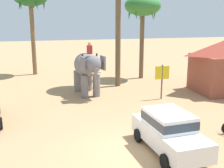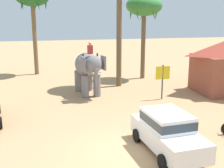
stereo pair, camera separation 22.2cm
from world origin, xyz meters
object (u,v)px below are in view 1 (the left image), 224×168
object	(u,v)px
car_sedan_foreground	(169,130)
elephant_with_mahout	(87,68)
signboard_yellow	(162,75)
palm_tree_near_hut	(143,8)

from	to	relation	value
car_sedan_foreground	elephant_with_mahout	distance (m)	9.90
car_sedan_foreground	signboard_yellow	xyz separation A→B (m)	(3.04, 7.29, 0.76)
signboard_yellow	car_sedan_foreground	bearing A→B (deg)	-112.63
elephant_with_mahout	signboard_yellow	size ratio (longest dim) A/B	1.65
car_sedan_foreground	signboard_yellow	bearing A→B (deg)	67.37
elephant_with_mahout	palm_tree_near_hut	bearing A→B (deg)	37.40
palm_tree_near_hut	car_sedan_foreground	bearing A→B (deg)	-106.36
car_sedan_foreground	signboard_yellow	world-z (taller)	signboard_yellow
car_sedan_foreground	elephant_with_mahout	size ratio (longest dim) A/B	1.05
palm_tree_near_hut	signboard_yellow	bearing A→B (deg)	-99.24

